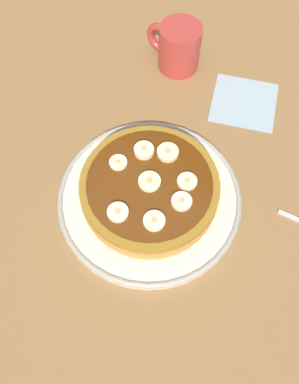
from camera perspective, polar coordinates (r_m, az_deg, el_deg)
The scene contains 13 objects.
ground_plane at distance 62.64cm, azimuth 0.00°, elevation -1.78°, with size 140.00×140.00×3.00cm, color olive.
plate at distance 60.52cm, azimuth 0.00°, elevation -0.81°, with size 27.80×27.80×1.61cm.
pancake_stack at distance 58.19cm, azimuth -0.08°, elevation 0.29°, with size 20.25×21.03×4.26cm.
banana_slice_0 at distance 56.42cm, azimuth -0.08°, elevation 2.04°, with size 3.20×3.20×0.88cm.
banana_slice_1 at distance 54.98cm, azimuth 4.75°, elevation -1.16°, with size 2.90×2.90×0.86cm.
banana_slice_2 at distance 57.88cm, azimuth -4.60°, elevation 4.03°, with size 2.62×2.62×0.70cm.
banana_slice_3 at distance 54.15cm, azimuth -4.52°, elevation -2.93°, with size 2.94×2.94×0.88cm.
banana_slice_4 at distance 58.68cm, azimuth -0.79°, elevation 5.91°, with size 2.95×2.95×1.08cm.
banana_slice_5 at distance 53.52cm, azimuth 0.67°, elevation -4.16°, with size 3.00×3.00×0.81cm.
banana_slice_6 at distance 56.44cm, azimuth 5.37°, elevation 1.48°, with size 2.85×2.85×0.75cm.
banana_slice_7 at distance 58.63cm, azimuth 2.62°, elevation 5.63°, with size 3.20×3.20×0.95cm.
coffee_mug at distance 75.14cm, azimuth 4.05°, elevation 20.01°, with size 10.60×7.42×8.30cm.
napkin at distance 73.55cm, azimuth 13.30°, elevation 12.36°, with size 11.00×11.00×0.30cm, color #99B2BF.
Camera 1 is at (-15.64, 22.11, 54.99)cm, focal length 37.45 mm.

